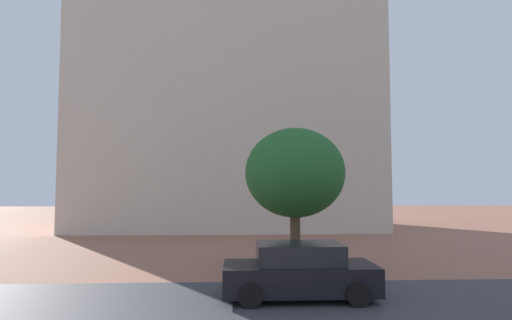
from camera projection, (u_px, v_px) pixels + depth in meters
The scene contains 5 objects.
ground_plane at pixel (256, 304), 11.25m from camera, with size 120.00×120.00×0.00m, color #93604C.
street_asphalt_strip at pixel (259, 317), 10.11m from camera, with size 120.00×7.58×0.00m, color #38383D.
landmark_building at pixel (230, 92), 34.00m from camera, with size 22.51×11.99×36.81m.
car_black at pixel (299, 272), 11.87m from camera, with size 4.28×2.09×1.53m.
tree_curb_far at pixel (295, 173), 15.84m from camera, with size 3.76×3.76×5.37m.
Camera 1 is at (-0.53, -1.47, 3.11)m, focal length 29.45 mm.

